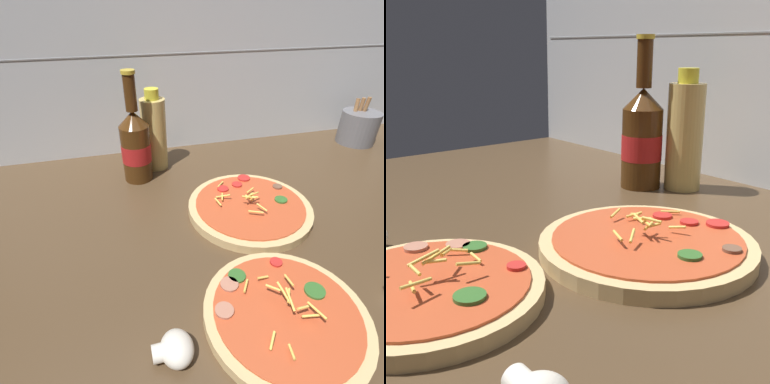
% 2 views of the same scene
% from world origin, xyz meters
% --- Properties ---
extents(counter_slab, '(1.60, 0.90, 0.03)m').
position_xyz_m(counter_slab, '(0.00, 0.00, 0.01)').
color(counter_slab, '#4C3823').
rests_on(counter_slab, ground).
extents(pizza_near, '(0.24, 0.24, 0.05)m').
position_xyz_m(pizza_near, '(-0.11, -0.19, 0.04)').
color(pizza_near, tan).
rests_on(pizza_near, counter_slab).
extents(pizza_far, '(0.27, 0.27, 0.05)m').
position_xyz_m(pizza_far, '(-0.05, 0.07, 0.04)').
color(pizza_far, tan).
rests_on(pizza_far, counter_slab).
extents(beer_bottle, '(0.07, 0.07, 0.27)m').
position_xyz_m(beer_bottle, '(-0.27, 0.28, 0.12)').
color(beer_bottle, '#47280F').
rests_on(beer_bottle, counter_slab).
extents(oil_bottle, '(0.07, 0.07, 0.22)m').
position_xyz_m(oil_bottle, '(-0.21, 0.33, 0.12)').
color(oil_bottle, '#D6B766').
rests_on(oil_bottle, counter_slab).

